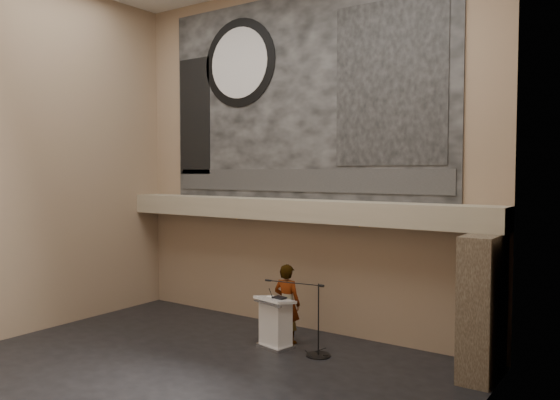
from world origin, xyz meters
The scene contains 19 objects.
floor centered at (0.00, 0.00, 0.00)m, with size 10.00×10.00×0.00m, color black.
wall_back centered at (0.00, 4.00, 4.25)m, with size 10.00×0.02×8.50m, color #8C7459.
wall_left centered at (-5.00, 0.00, 4.25)m, with size 0.02×8.00×8.50m, color #8C7459.
wall_right centered at (5.00, 0.00, 4.25)m, with size 0.02×8.00×8.50m, color #8C7459.
soffit centered at (0.00, 3.60, 2.95)m, with size 10.00×0.80×0.50m, color gray.
sprinkler_left centered at (-1.60, 3.55, 2.67)m, with size 0.04×0.04×0.06m, color #B2893D.
sprinkler_right centered at (1.90, 3.55, 2.67)m, with size 0.04×0.04×0.06m, color #B2893D.
banner centered at (0.00, 3.97, 5.70)m, with size 8.00×0.05×5.00m, color black.
banner_text_strip centered at (0.00, 3.93, 3.65)m, with size 7.76×0.02×0.55m, color #2A2A2A.
banner_clock_rim centered at (-1.80, 3.93, 6.70)m, with size 2.30×2.30×0.02m, color black.
banner_clock_face centered at (-1.80, 3.91, 6.70)m, with size 1.84×1.84×0.02m, color silver.
banner_building_print centered at (2.40, 3.93, 5.80)m, with size 2.60×0.02×3.60m, color black.
banner_brick_print centered at (-3.40, 3.93, 5.40)m, with size 1.10×0.02×3.20m, color black.
stone_pier centered at (4.65, 3.15, 1.35)m, with size 0.60×1.40×2.70m, color #3E3326.
lectern centered at (0.48, 2.34, 0.55)m, with size 0.91×0.72×1.14m.
binder centered at (0.56, 2.37, 1.12)m, with size 0.27×0.22×0.04m, color black.
papers centered at (0.34, 2.31, 1.10)m, with size 0.22×0.30×0.01m, color silver.
speaker_person centered at (0.48, 2.78, 0.90)m, with size 0.65×0.43×1.79m, color beige.
mic_stand centered at (1.48, 2.41, 0.23)m, with size 1.50×0.52×1.53m.
Camera 1 is at (7.27, -7.29, 3.87)m, focal length 35.00 mm.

